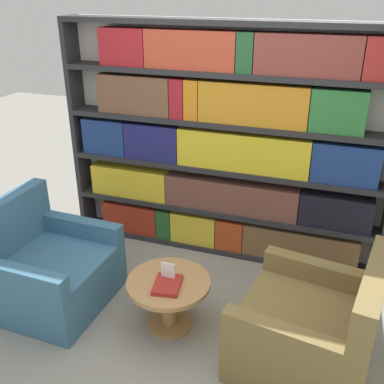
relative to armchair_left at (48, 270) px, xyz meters
The scene contains 7 objects.
ground_plane 1.22m from the armchair_left, ahead, with size 14.00×14.00×0.00m, color gray.
bookshelf 1.96m from the armchair_left, 48.01° to the left, with size 3.16×0.30×2.28m.
armchair_left is the anchor object (origin of this frame).
armchair_right 2.23m from the armchair_left, ahead, with size 1.05×1.07×0.92m.
coffee_table 1.12m from the armchair_left, ahead, with size 0.66×0.66×0.44m.
table_sign 1.13m from the armchair_left, ahead, with size 0.11×0.06×0.16m.
stray_book 1.15m from the armchair_left, ahead, with size 0.24×0.29×0.03m.
Camera 1 is at (1.07, -2.47, 2.55)m, focal length 42.00 mm.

